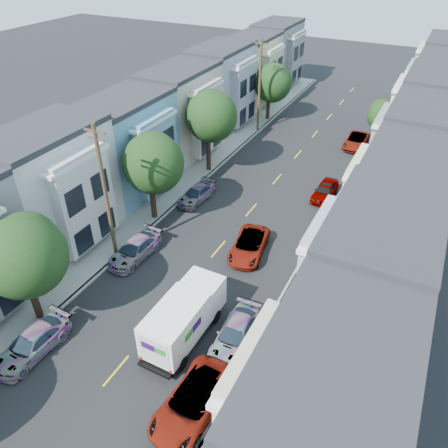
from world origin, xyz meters
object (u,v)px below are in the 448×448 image
parked_left_b (32,344)px  parked_right_a (193,402)px  tree_far_r (382,116)px  parked_left_d (196,194)px  parked_right_c (325,191)px  parked_right_d (356,141)px  tree_c (152,163)px  parked_right_b (235,334)px  lead_sedan (249,246)px  tree_d (211,116)px  parked_left_c (135,250)px  tree_b (23,257)px  utility_pole_near (106,195)px  tree_e (272,83)px  utility_pole_far (260,86)px  fedex_truck (184,317)px

parked_left_b → parked_right_a: 9.84m
tree_far_r → parked_left_d: bearing=-123.7°
parked_right_c → parked_right_d: bearing=91.3°
tree_c → parked_right_b: (11.20, -8.66, -4.35)m
tree_far_r → lead_sedan: (-4.70, -22.41, -3.02)m
tree_d → parked_left_c: tree_d is taller
tree_c → tree_b: bearing=-90.0°
parked_right_d → parked_left_c: bearing=-110.8°
parked_left_d → parked_right_b: 15.96m
tree_b → utility_pole_near: (0.00, 7.00, 0.23)m
tree_e → parked_left_b: tree_e is taller
tree_far_r → parked_left_c: tree_far_r is taller
tree_b → tree_e: (-0.00, 36.75, -0.41)m
tree_far_r → parked_left_c: (-11.79, -26.54, -3.02)m
parked_right_c → utility_pole_far: bearing=136.2°
parked_left_d → parked_right_c: 11.22m
utility_pole_far → lead_sedan: bearing=-68.4°
tree_d → parked_right_a: bearing=-63.8°
tree_b → tree_far_r: bearing=68.8°
fedex_truck → parked_left_c: 8.46m
tree_d → fedex_truck: bearing=-66.0°
tree_e → utility_pole_near: utility_pole_near is taller
parked_left_d → parked_right_a: size_ratio=0.78×
tree_e → parked_left_d: size_ratio=1.66×
tree_c → parked_left_b: bearing=-84.4°
utility_pole_near → parked_left_c: (1.40, 0.47, -4.47)m
parked_left_c → parked_right_d: bearing=72.3°
parked_left_b → parked_right_d: (9.80, 35.69, -0.02)m
lead_sedan → parked_right_d: (2.71, 22.05, -0.02)m
parked_right_c → tree_d: bearing=-178.1°
parked_left_b → parked_right_a: size_ratio=0.86×
utility_pole_far → parked_left_c: (1.40, -25.53, -4.47)m
tree_b → parked_left_b: size_ratio=1.61×
parked_left_d → parked_right_a: 19.99m
parked_left_c → parked_left_d: (0.00, 8.83, -0.06)m
utility_pole_far → parked_left_b: bearing=-87.7°
tree_e → parked_right_d: size_ratio=1.43×
tree_far_r → parked_right_c: size_ratio=1.24×
tree_b → lead_sedan: 14.99m
parked_right_b → parked_left_d: bearing=124.6°
parked_right_b → parked_left_b: bearing=-152.9°
tree_e → parked_left_b: size_ratio=1.50×
tree_e → parked_right_d: tree_e is taller
tree_d → fedex_truck: tree_d is taller
parked_right_d → tree_far_r: bearing=9.9°
utility_pole_far → parked_right_c: utility_pole_far is taller
utility_pole_far → parked_right_c: 16.48m
tree_c → tree_e: tree_c is taller
tree_e → parked_right_c: (11.20, -14.99, -3.82)m
parked_right_b → parked_left_c: bearing=155.7°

